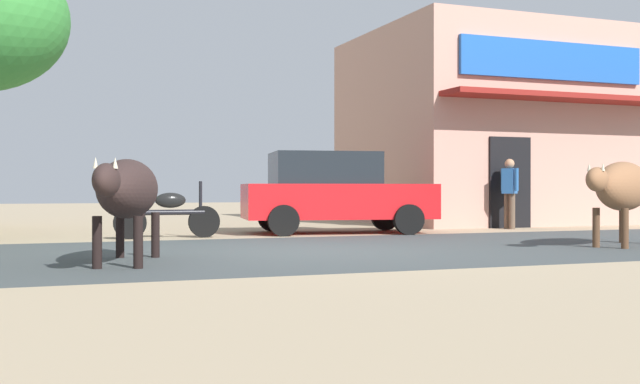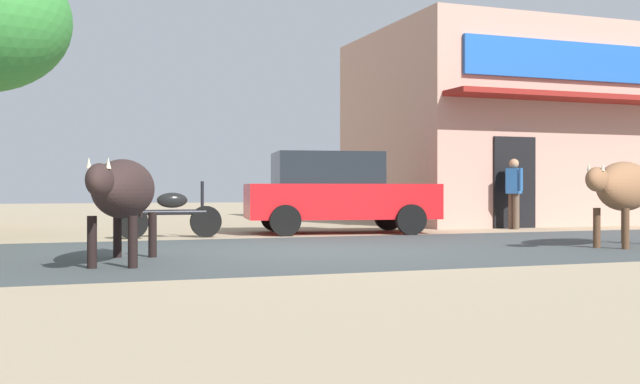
% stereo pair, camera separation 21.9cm
% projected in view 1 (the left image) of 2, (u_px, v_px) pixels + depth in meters
% --- Properties ---
extents(ground, '(80.00, 80.00, 0.00)m').
position_uv_depth(ground, '(313.00, 251.00, 11.29)').
color(ground, tan).
extents(asphalt_road, '(72.00, 6.01, 0.00)m').
position_uv_depth(asphalt_road, '(313.00, 250.00, 11.29)').
color(asphalt_road, '#3E4546').
rests_on(asphalt_road, ground).
extents(storefront_right_club, '(6.35, 6.77, 5.03)m').
position_uv_depth(storefront_right_club, '(483.00, 129.00, 21.03)').
color(storefront_right_club, tan).
rests_on(storefront_right_club, ground).
extents(parked_hatchback_car, '(4.06, 2.41, 1.64)m').
position_uv_depth(parked_hatchback_car, '(334.00, 192.00, 15.77)').
color(parked_hatchback_car, red).
rests_on(parked_hatchback_car, ground).
extents(parked_motorcycle, '(1.93, 0.24, 1.04)m').
position_uv_depth(parked_motorcycle, '(169.00, 213.00, 14.11)').
color(parked_motorcycle, black).
rests_on(parked_motorcycle, ground).
extents(cow_near_brown, '(1.25, 2.72, 1.26)m').
position_uv_depth(cow_near_brown, '(127.00, 190.00, 9.34)').
color(cow_near_brown, '#302220').
rests_on(cow_near_brown, ground).
extents(cow_far_dark, '(2.40, 1.68, 1.33)m').
position_uv_depth(cow_far_dark, '(622.00, 187.00, 12.21)').
color(cow_far_dark, '#8C5E3E').
rests_on(cow_far_dark, ground).
extents(pedestrian_by_shop, '(0.47, 0.61, 1.58)m').
position_uv_depth(pedestrian_by_shop, '(510.00, 188.00, 17.38)').
color(pedestrian_by_shop, brown).
rests_on(pedestrian_by_shop, ground).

